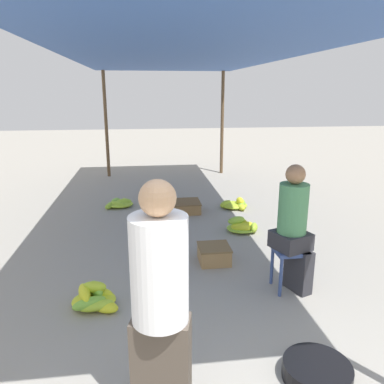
% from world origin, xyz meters
% --- Properties ---
extents(canopy_post_back_left, '(0.08, 0.08, 2.55)m').
position_xyz_m(canopy_post_back_left, '(-1.44, 8.06, 1.28)').
color(canopy_post_back_left, brown).
rests_on(canopy_post_back_left, ground).
extents(canopy_post_back_right, '(0.08, 0.08, 2.55)m').
position_xyz_m(canopy_post_back_right, '(1.44, 8.06, 1.28)').
color(canopy_post_back_right, brown).
rests_on(canopy_post_back_right, ground).
extents(canopy_tarp, '(3.28, 8.16, 0.04)m').
position_xyz_m(canopy_tarp, '(0.00, 4.18, 2.57)').
color(canopy_tarp, '#33569E').
rests_on(canopy_tarp, canopy_post_front_left).
extents(vendor_foreground, '(0.42, 0.42, 1.62)m').
position_xyz_m(vendor_foreground, '(-0.51, 0.63, 0.84)').
color(vendor_foreground, '#4C4238').
rests_on(vendor_foreground, ground).
extents(stool, '(0.34, 0.34, 0.48)m').
position_xyz_m(stool, '(0.93, 2.13, 0.38)').
color(stool, '#384C84').
rests_on(stool, ground).
extents(vendor_seated, '(0.44, 0.44, 1.38)m').
position_xyz_m(vendor_seated, '(0.95, 2.13, 0.73)').
color(vendor_seated, '#2D2D33').
rests_on(vendor_seated, ground).
extents(basin_black, '(0.51, 0.51, 0.13)m').
position_xyz_m(basin_black, '(0.65, 0.83, 0.07)').
color(basin_black, black).
rests_on(basin_black, ground).
extents(banana_pile_left_0, '(0.50, 0.48, 0.25)m').
position_xyz_m(banana_pile_left_0, '(-1.11, 2.05, 0.09)').
color(banana_pile_left_0, yellow).
rests_on(banana_pile_left_0, ground).
extents(banana_pile_left_1, '(0.53, 0.55, 0.15)m').
position_xyz_m(banana_pile_left_1, '(-1.03, 5.41, 0.06)').
color(banana_pile_left_1, '#92BF32').
rests_on(banana_pile_left_1, ground).
extents(banana_pile_right_0, '(0.52, 0.46, 0.24)m').
position_xyz_m(banana_pile_right_0, '(0.89, 3.87, 0.08)').
color(banana_pile_right_0, '#87BA34').
rests_on(banana_pile_right_0, ground).
extents(banana_pile_right_1, '(0.55, 0.50, 0.21)m').
position_xyz_m(banana_pile_right_1, '(1.07, 5.03, 0.07)').
color(banana_pile_right_1, '#85BA34').
rests_on(banana_pile_right_1, ground).
extents(crate_near, '(0.39, 0.39, 0.21)m').
position_xyz_m(crate_near, '(0.27, 2.88, 0.11)').
color(crate_near, '#9E7A4C').
rests_on(crate_near, ground).
extents(crate_mid, '(0.50, 0.50, 0.19)m').
position_xyz_m(crate_mid, '(0.15, 4.94, 0.10)').
color(crate_mid, olive).
rests_on(crate_mid, ground).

